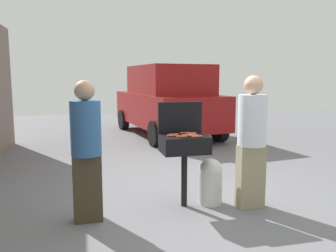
{
  "coord_description": "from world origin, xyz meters",
  "views": [
    {
      "loc": [
        -1.4,
        -4.4,
        1.68
      ],
      "look_at": [
        -0.27,
        0.3,
        1.0
      ],
      "focal_mm": 36.92,
      "sensor_mm": 36.0,
      "label": 1
    }
  ],
  "objects_px": {
    "hot_dog_2": "(191,134)",
    "hot_dog_9": "(172,136)",
    "bbq_grill": "(184,147)",
    "hot_dog_5": "(181,136)",
    "hot_dog_8": "(174,134)",
    "person_left": "(86,146)",
    "hot_dog_10": "(191,135)",
    "hot_dog_4": "(185,133)",
    "hot_dog_3": "(197,136)",
    "parked_minivan": "(167,100)",
    "hot_dog_6": "(194,136)",
    "hot_dog_1": "(186,135)",
    "hot_dog_7": "(191,133)",
    "propane_tank": "(210,180)",
    "person_right": "(252,137)",
    "hot_dog_0": "(182,137)"
  },
  "relations": [
    {
      "from": "hot_dog_4",
      "to": "hot_dog_10",
      "type": "xyz_separation_m",
      "value": [
        0.03,
        -0.19,
        0.0
      ]
    },
    {
      "from": "bbq_grill",
      "to": "hot_dog_1",
      "type": "distance_m",
      "value": 0.16
    },
    {
      "from": "parked_minivan",
      "to": "hot_dog_5",
      "type": "bearing_deg",
      "value": 69.93
    },
    {
      "from": "hot_dog_4",
      "to": "person_left",
      "type": "bearing_deg",
      "value": -165.2
    },
    {
      "from": "hot_dog_0",
      "to": "hot_dog_4",
      "type": "height_order",
      "value": "same"
    },
    {
      "from": "bbq_grill",
      "to": "hot_dog_10",
      "type": "height_order",
      "value": "hot_dog_10"
    },
    {
      "from": "hot_dog_0",
      "to": "hot_dog_3",
      "type": "xyz_separation_m",
      "value": [
        0.19,
        -0.02,
        0.0
      ]
    },
    {
      "from": "hot_dog_0",
      "to": "parked_minivan",
      "type": "xyz_separation_m",
      "value": [
        1.18,
        5.71,
        0.07
      ]
    },
    {
      "from": "hot_dog_4",
      "to": "propane_tank",
      "type": "relative_size",
      "value": 0.21
    },
    {
      "from": "hot_dog_5",
      "to": "hot_dog_7",
      "type": "height_order",
      "value": "same"
    },
    {
      "from": "hot_dog_3",
      "to": "hot_dog_6",
      "type": "bearing_deg",
      "value": 106.81
    },
    {
      "from": "hot_dog_7",
      "to": "hot_dog_8",
      "type": "relative_size",
      "value": 1.0
    },
    {
      "from": "person_left",
      "to": "parked_minivan",
      "type": "xyz_separation_m",
      "value": [
        2.34,
        5.77,
        0.13
      ]
    },
    {
      "from": "hot_dog_3",
      "to": "parked_minivan",
      "type": "distance_m",
      "value": 5.81
    },
    {
      "from": "hot_dog_2",
      "to": "hot_dog_10",
      "type": "height_order",
      "value": "same"
    },
    {
      "from": "hot_dog_3",
      "to": "parked_minivan",
      "type": "bearing_deg",
      "value": 80.19
    },
    {
      "from": "bbq_grill",
      "to": "person_left",
      "type": "height_order",
      "value": "person_left"
    },
    {
      "from": "hot_dog_2",
      "to": "person_right",
      "type": "distance_m",
      "value": 0.77
    },
    {
      "from": "bbq_grill",
      "to": "hot_dog_6",
      "type": "bearing_deg",
      "value": -44.09
    },
    {
      "from": "hot_dog_8",
      "to": "person_left",
      "type": "distance_m",
      "value": 1.13
    },
    {
      "from": "bbq_grill",
      "to": "hot_dog_1",
      "type": "bearing_deg",
      "value": -48.03
    },
    {
      "from": "hot_dog_7",
      "to": "parked_minivan",
      "type": "bearing_deg",
      "value": 79.8
    },
    {
      "from": "hot_dog_4",
      "to": "hot_dog_9",
      "type": "xyz_separation_m",
      "value": [
        -0.22,
        -0.17,
        0.0
      ]
    },
    {
      "from": "hot_dog_2",
      "to": "hot_dog_4",
      "type": "distance_m",
      "value": 0.14
    },
    {
      "from": "hot_dog_0",
      "to": "hot_dog_7",
      "type": "xyz_separation_m",
      "value": [
        0.19,
        0.24,
        0.0
      ]
    },
    {
      "from": "hot_dog_9",
      "to": "person_left",
      "type": "xyz_separation_m",
      "value": [
        -1.06,
        -0.16,
        -0.05
      ]
    },
    {
      "from": "hot_dog_0",
      "to": "hot_dog_3",
      "type": "height_order",
      "value": "same"
    },
    {
      "from": "person_left",
      "to": "hot_dog_10",
      "type": "bearing_deg",
      "value": 7.94
    },
    {
      "from": "hot_dog_1",
      "to": "propane_tank",
      "type": "bearing_deg",
      "value": 2.9
    },
    {
      "from": "hot_dog_7",
      "to": "hot_dog_10",
      "type": "bearing_deg",
      "value": -109.07
    },
    {
      "from": "hot_dog_6",
      "to": "person_left",
      "type": "bearing_deg",
      "value": -175.3
    },
    {
      "from": "hot_dog_5",
      "to": "hot_dog_10",
      "type": "height_order",
      "value": "same"
    },
    {
      "from": "hot_dog_9",
      "to": "hot_dog_3",
      "type": "bearing_deg",
      "value": -23.23
    },
    {
      "from": "hot_dog_6",
      "to": "hot_dog_2",
      "type": "bearing_deg",
      "value": 88.86
    },
    {
      "from": "hot_dog_9",
      "to": "person_right",
      "type": "xyz_separation_m",
      "value": [
        1.0,
        -0.21,
        -0.03
      ]
    },
    {
      "from": "person_right",
      "to": "hot_dog_0",
      "type": "bearing_deg",
      "value": -22.4
    },
    {
      "from": "hot_dog_2",
      "to": "hot_dog_9",
      "type": "xyz_separation_m",
      "value": [
        -0.27,
        -0.04,
        0.0
      ]
    },
    {
      "from": "bbq_grill",
      "to": "hot_dog_3",
      "type": "relative_size",
      "value": 7.22
    },
    {
      "from": "hot_dog_3",
      "to": "hot_dog_1",
      "type": "bearing_deg",
      "value": 124.58
    },
    {
      "from": "hot_dog_8",
      "to": "person_left",
      "type": "xyz_separation_m",
      "value": [
        -1.1,
        -0.26,
        -0.05
      ]
    },
    {
      "from": "hot_dog_2",
      "to": "hot_dog_3",
      "type": "xyz_separation_m",
      "value": [
        0.02,
        -0.17,
        0.0
      ]
    },
    {
      "from": "propane_tank",
      "to": "hot_dog_6",
      "type": "bearing_deg",
      "value": -162.2
    },
    {
      "from": "hot_dog_8",
      "to": "hot_dog_1",
      "type": "bearing_deg",
      "value": -27.41
    },
    {
      "from": "propane_tank",
      "to": "hot_dog_1",
      "type": "bearing_deg",
      "value": -177.1
    },
    {
      "from": "hot_dog_4",
      "to": "person_left",
      "type": "relative_size",
      "value": 0.08
    },
    {
      "from": "hot_dog_7",
      "to": "person_left",
      "type": "xyz_separation_m",
      "value": [
        -1.35,
        -0.3,
        -0.05
      ]
    },
    {
      "from": "hot_dog_5",
      "to": "person_right",
      "type": "height_order",
      "value": "person_right"
    },
    {
      "from": "bbq_grill",
      "to": "hot_dog_5",
      "type": "bearing_deg",
      "value": -126.49
    },
    {
      "from": "hot_dog_1",
      "to": "hot_dog_2",
      "type": "xyz_separation_m",
      "value": [
        0.08,
        0.03,
        0.0
      ]
    },
    {
      "from": "hot_dog_10",
      "to": "propane_tank",
      "type": "height_order",
      "value": "hot_dog_10"
    }
  ]
}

